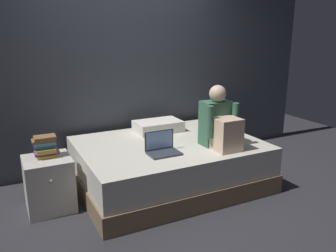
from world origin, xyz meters
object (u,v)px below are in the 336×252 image
Objects in this scene: person_sitting at (220,124)px; book_stack at (45,147)px; laptop at (162,148)px; bed at (169,164)px; nightstand at (49,184)px; pillow at (158,126)px.

book_stack is (-1.71, 0.45, -0.13)m from person_sitting.
person_sitting is 0.67m from laptop.
person_sitting is (0.41, -0.37, 0.51)m from bed.
bed is 8.38× the size of book_stack.
nightstand is 1.48m from pillow.
laptop reaches higher than pillow.
book_stack is (0.00, 0.04, 0.37)m from nightstand.
nightstand reaches higher than bed.
person_sitting reaches higher than laptop.
laptop is 1.34× the size of book_stack.
nightstand is 0.37m from book_stack.
laptop is (-0.22, -0.29, 0.31)m from bed.
laptop is (-0.64, 0.09, -0.20)m from person_sitting.
bed is 3.57× the size of pillow.
pillow reaches higher than nightstand.
person_sitting reaches higher than book_stack.
nightstand is 0.81× the size of person_sitting.
person_sitting is at bearing -14.69° from book_stack.
nightstand is at bearing -163.10° from pillow.
person_sitting is 2.75× the size of book_stack.
bed is 1.35m from book_stack.
bed is at bearing -100.14° from pillow.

